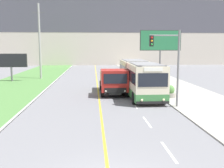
{
  "coord_description": "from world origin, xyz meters",
  "views": [
    {
      "loc": [
        -0.5,
        -7.47,
        4.51
      ],
      "look_at": [
        1.1,
        14.64,
        1.4
      ],
      "focal_mm": 42.0,
      "sensor_mm": 36.0,
      "label": 1
    }
  ],
  "objects_px": {
    "city_bus": "(139,77)",
    "billboard_small": "(11,61)",
    "planter_round_third": "(146,79)",
    "planter_round_near": "(170,92)",
    "planter_round_far": "(137,74)",
    "traffic_light_mast": "(170,59)",
    "utility_pole_far": "(40,41)",
    "dump_truck": "(114,82)",
    "billboard_large": "(160,42)",
    "planter_round_second": "(154,84)"
  },
  "relations": [
    {
      "from": "billboard_large",
      "to": "planter_round_third",
      "type": "height_order",
      "value": "billboard_large"
    },
    {
      "from": "traffic_light_mast",
      "to": "billboard_small",
      "type": "height_order",
      "value": "traffic_light_mast"
    },
    {
      "from": "traffic_light_mast",
      "to": "planter_round_second",
      "type": "xyz_separation_m",
      "value": [
        0.99,
        8.88,
        -3.11
      ]
    },
    {
      "from": "planter_round_near",
      "to": "planter_round_far",
      "type": "relative_size",
      "value": 0.98
    },
    {
      "from": "billboard_small",
      "to": "planter_round_third",
      "type": "height_order",
      "value": "billboard_small"
    },
    {
      "from": "dump_truck",
      "to": "traffic_light_mast",
      "type": "height_order",
      "value": "traffic_light_mast"
    },
    {
      "from": "dump_truck",
      "to": "billboard_small",
      "type": "distance_m",
      "value": 16.88
    },
    {
      "from": "city_bus",
      "to": "planter_round_far",
      "type": "relative_size",
      "value": 11.0
    },
    {
      "from": "billboard_small",
      "to": "planter_round_second",
      "type": "height_order",
      "value": "billboard_small"
    },
    {
      "from": "dump_truck",
      "to": "utility_pole_far",
      "type": "relative_size",
      "value": 0.6
    },
    {
      "from": "city_bus",
      "to": "traffic_light_mast",
      "type": "xyz_separation_m",
      "value": [
        1.2,
        -6.15,
        2.08
      ]
    },
    {
      "from": "billboard_small",
      "to": "planter_round_second",
      "type": "relative_size",
      "value": 3.74
    },
    {
      "from": "city_bus",
      "to": "billboard_small",
      "type": "distance_m",
      "value": 18.55
    },
    {
      "from": "dump_truck",
      "to": "utility_pole_far",
      "type": "distance_m",
      "value": 17.2
    },
    {
      "from": "planter_round_third",
      "to": "planter_round_near",
      "type": "bearing_deg",
      "value": -89.84
    },
    {
      "from": "city_bus",
      "to": "planter_round_second",
      "type": "height_order",
      "value": "city_bus"
    },
    {
      "from": "dump_truck",
      "to": "planter_round_near",
      "type": "bearing_deg",
      "value": -22.05
    },
    {
      "from": "city_bus",
      "to": "utility_pole_far",
      "type": "xyz_separation_m",
      "value": [
        -12.02,
        13.23,
        3.76
      ]
    },
    {
      "from": "planter_round_near",
      "to": "billboard_large",
      "type": "bearing_deg",
      "value": 78.64
    },
    {
      "from": "utility_pole_far",
      "to": "billboard_large",
      "type": "distance_m",
      "value": 17.77
    },
    {
      "from": "billboard_small",
      "to": "planter_round_near",
      "type": "relative_size",
      "value": 3.84
    },
    {
      "from": "planter_round_second",
      "to": "billboard_large",
      "type": "bearing_deg",
      "value": 72.82
    },
    {
      "from": "billboard_small",
      "to": "planter_round_far",
      "type": "bearing_deg",
      "value": 9.09
    },
    {
      "from": "utility_pole_far",
      "to": "traffic_light_mast",
      "type": "distance_m",
      "value": 23.52
    },
    {
      "from": "planter_round_near",
      "to": "planter_round_far",
      "type": "distance_m",
      "value": 15.72
    },
    {
      "from": "dump_truck",
      "to": "planter_round_third",
      "type": "bearing_deg",
      "value": 60.14
    },
    {
      "from": "billboard_large",
      "to": "planter_round_second",
      "type": "bearing_deg",
      "value": -107.18
    },
    {
      "from": "city_bus",
      "to": "utility_pole_far",
      "type": "relative_size",
      "value": 1.16
    },
    {
      "from": "planter_round_far",
      "to": "planter_round_third",
      "type": "bearing_deg",
      "value": -87.45
    },
    {
      "from": "traffic_light_mast",
      "to": "billboard_small",
      "type": "bearing_deg",
      "value": 134.87
    },
    {
      "from": "traffic_light_mast",
      "to": "planter_round_third",
      "type": "relative_size",
      "value": 5.67
    },
    {
      "from": "city_bus",
      "to": "dump_truck",
      "type": "height_order",
      "value": "city_bus"
    },
    {
      "from": "dump_truck",
      "to": "planter_round_near",
      "type": "xyz_separation_m",
      "value": [
        4.9,
        -1.99,
        -0.72
      ]
    },
    {
      "from": "billboard_large",
      "to": "planter_round_third",
      "type": "relative_size",
      "value": 6.95
    },
    {
      "from": "dump_truck",
      "to": "traffic_light_mast",
      "type": "xyz_separation_m",
      "value": [
        3.73,
        -5.63,
        2.41
      ]
    },
    {
      "from": "planter_round_second",
      "to": "dump_truck",
      "type": "bearing_deg",
      "value": -145.43
    },
    {
      "from": "city_bus",
      "to": "dump_truck",
      "type": "xyz_separation_m",
      "value": [
        -2.53,
        -0.52,
        -0.33
      ]
    },
    {
      "from": "billboard_small",
      "to": "planter_round_third",
      "type": "xyz_separation_m",
      "value": [
        17.65,
        -2.45,
        -2.16
      ]
    },
    {
      "from": "dump_truck",
      "to": "billboard_small",
      "type": "xyz_separation_m",
      "value": [
        -12.77,
        10.94,
        1.41
      ]
    },
    {
      "from": "planter_round_far",
      "to": "city_bus",
      "type": "bearing_deg",
      "value": -99.08
    },
    {
      "from": "planter_round_far",
      "to": "planter_round_near",
      "type": "bearing_deg",
      "value": -89.04
    },
    {
      "from": "planter_round_near",
      "to": "planter_round_second",
      "type": "xyz_separation_m",
      "value": [
        -0.18,
        5.24,
        0.01
      ]
    },
    {
      "from": "planter_round_third",
      "to": "city_bus",
      "type": "bearing_deg",
      "value": -106.39
    },
    {
      "from": "utility_pole_far",
      "to": "billboard_large",
      "type": "xyz_separation_m",
      "value": [
        17.74,
        0.92,
        -0.0
      ]
    },
    {
      "from": "planter_round_far",
      "to": "utility_pole_far",
      "type": "bearing_deg",
      "value": 179.94
    },
    {
      "from": "billboard_small",
      "to": "planter_round_far",
      "type": "relative_size",
      "value": 3.76
    },
    {
      "from": "utility_pole_far",
      "to": "billboard_large",
      "type": "height_order",
      "value": "utility_pole_far"
    },
    {
      "from": "planter_round_third",
      "to": "planter_round_far",
      "type": "height_order",
      "value": "planter_round_far"
    },
    {
      "from": "dump_truck",
      "to": "billboard_large",
      "type": "xyz_separation_m",
      "value": [
        8.25,
        14.66,
        4.09
      ]
    },
    {
      "from": "traffic_light_mast",
      "to": "planter_round_near",
      "type": "relative_size",
      "value": 5.28
    }
  ]
}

